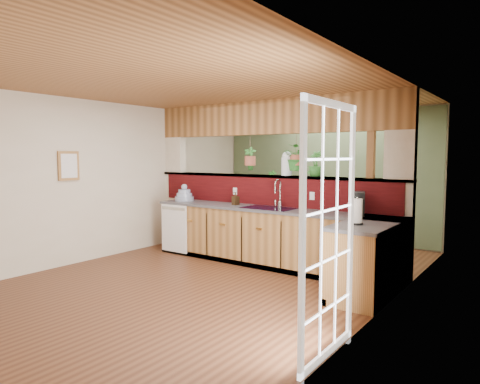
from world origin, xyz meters
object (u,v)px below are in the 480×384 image
Objects in this scene: soap_dispenser at (236,199)px; coffee_maker at (358,204)px; faucet at (278,192)px; dish_stack at (184,196)px; paper_towel at (357,212)px; shelving_console at (292,213)px; glass_jar at (287,164)px.

coffee_maker is at bearing -0.48° from soap_dispenser.
soap_dispenser is at bearing -170.78° from faucet.
faucet is at bearing 9.22° from soap_dispenser.
soap_dispenser is at bearing 0.51° from dish_stack.
paper_towel reaches higher than soap_dispenser.
soap_dispenser is 0.65× the size of paper_towel.
faucet is 2.12× the size of soap_dispenser.
dish_stack is 1.06× the size of coffee_maker.
shelving_console is (-2.24, 2.26, -0.55)m from coffee_maker.
paper_towel is 3.94m from shelving_console.
paper_towel is 0.85× the size of glass_jar.
faucet reaches higher than shelving_console.
soap_dispenser is 0.55× the size of glass_jar.
faucet is 1.89m from dish_stack.
faucet is 1.38× the size of coffee_maker.
dish_stack reaches higher than shelving_console.
paper_towel is (2.33, -0.75, 0.04)m from soap_dispenser.
paper_towel is (0.27, -0.73, -0.00)m from coffee_maker.
faucet is at bearing 3.99° from dish_stack.
dish_stack is 3.20m from coffee_maker.
soap_dispenser is 0.65× the size of coffee_maker.
shelving_console is (-0.92, 2.12, -0.64)m from faucet.
glass_jar is 2.38m from shelving_console.
paper_towel is at bearing -17.84° from soap_dispenser.
soap_dispenser is (-0.74, -0.12, -0.13)m from faucet.
faucet is 0.49m from glass_jar.
coffee_maker is (1.32, -0.14, -0.09)m from faucet.
paper_towel is 0.21× the size of shelving_console.
faucet reaches higher than paper_towel.
soap_dispenser is 2.45m from paper_towel.
faucet is 2.39m from shelving_console.
soap_dispenser is 2.30m from shelving_console.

